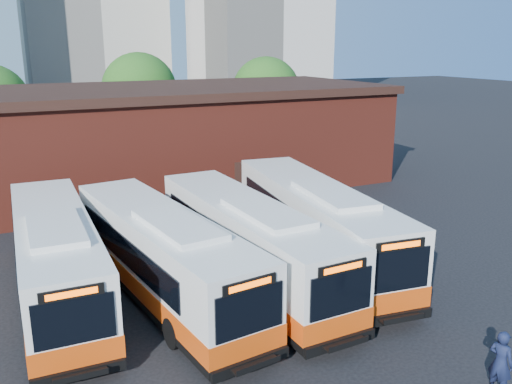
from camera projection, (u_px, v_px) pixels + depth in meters
name	position (u px, v px, depth m)	size (l,w,h in m)	color
ground	(333.00, 314.00, 18.69)	(220.00, 220.00, 0.00)	black
bus_west	(56.00, 261.00, 19.40)	(2.77, 12.19, 3.30)	silver
bus_midwest	(163.00, 259.00, 19.50)	(4.00, 12.43, 3.34)	silver
bus_mideast	(248.00, 245.00, 20.83)	(3.05, 12.42, 3.36)	silver
bus_east	(315.00, 226.00, 22.83)	(4.10, 13.01, 3.49)	silver
transit_worker	(501.00, 363.00, 14.20)	(0.67, 0.44, 1.84)	#121935
depot_building	(164.00, 136.00, 35.21)	(28.60, 12.60, 6.40)	maroon
tree_mid	(139.00, 90.00, 47.74)	(6.56, 6.56, 8.36)	#382314
tree_east	(266.00, 91.00, 49.80)	(6.24, 6.24, 7.96)	#382314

